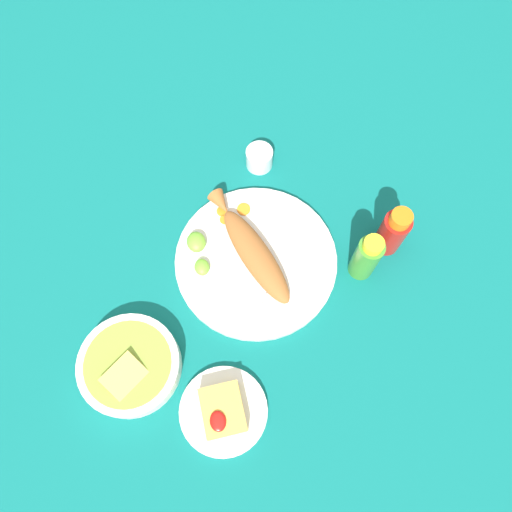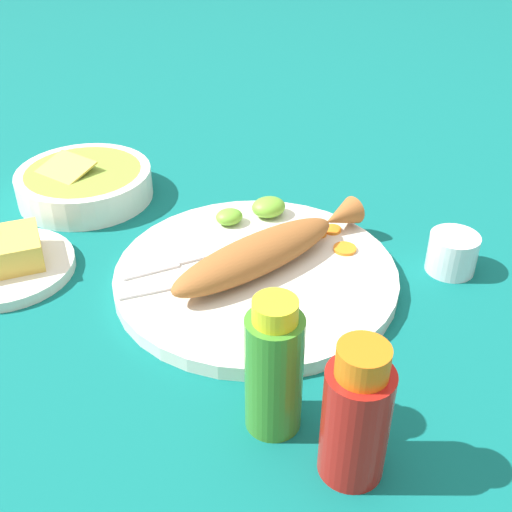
# 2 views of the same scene
# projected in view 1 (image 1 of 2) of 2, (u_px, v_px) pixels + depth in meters

# --- Properties ---
(ground_plane) EXTENTS (4.00, 4.00, 0.00)m
(ground_plane) POSITION_uv_depth(u_px,v_px,m) (256.00, 262.00, 1.08)
(ground_plane) COLOR #0C605B
(main_plate) EXTENTS (0.35, 0.35, 0.02)m
(main_plate) POSITION_uv_depth(u_px,v_px,m) (256.00, 261.00, 1.07)
(main_plate) COLOR silver
(main_plate) RESTS_ON ground_plane
(fried_fish) EXTENTS (0.29, 0.14, 0.04)m
(fried_fish) POSITION_uv_depth(u_px,v_px,m) (252.00, 250.00, 1.05)
(fried_fish) COLOR #935628
(fried_fish) RESTS_ON main_plate
(fork_near) EXTENTS (0.19, 0.02, 0.00)m
(fork_near) POSITION_uv_depth(u_px,v_px,m) (264.00, 298.00, 1.03)
(fork_near) COLOR silver
(fork_near) RESTS_ON main_plate
(fork_far) EXTENTS (0.19, 0.03, 0.00)m
(fork_far) POSITION_uv_depth(u_px,v_px,m) (242.00, 298.00, 1.03)
(fork_far) COLOR silver
(fork_far) RESTS_ON main_plate
(carrot_slice_near) EXTENTS (0.03, 0.03, 0.00)m
(carrot_slice_near) POSITION_uv_depth(u_px,v_px,m) (243.00, 209.00, 1.10)
(carrot_slice_near) COLOR orange
(carrot_slice_near) RESTS_ON main_plate
(carrot_slice_mid) EXTENTS (0.02, 0.02, 0.00)m
(carrot_slice_mid) POSITION_uv_depth(u_px,v_px,m) (222.00, 211.00, 1.10)
(carrot_slice_mid) COLOR orange
(carrot_slice_mid) RESTS_ON main_plate
(carrot_slice_far) EXTENTS (0.02, 0.02, 0.00)m
(carrot_slice_far) POSITION_uv_depth(u_px,v_px,m) (225.00, 220.00, 1.09)
(carrot_slice_far) COLOR orange
(carrot_slice_far) RESTS_ON main_plate
(lime_wedge_main) EXTENTS (0.05, 0.04, 0.03)m
(lime_wedge_main) POSITION_uv_depth(u_px,v_px,m) (196.00, 242.00, 1.06)
(lime_wedge_main) COLOR #6BB233
(lime_wedge_main) RESTS_ON main_plate
(lime_wedge_side) EXTENTS (0.04, 0.03, 0.02)m
(lime_wedge_side) POSITION_uv_depth(u_px,v_px,m) (202.00, 267.00, 1.05)
(lime_wedge_side) COLOR #6BB233
(lime_wedge_side) RESTS_ON main_plate
(hot_sauce_bottle_red) EXTENTS (0.06, 0.06, 0.14)m
(hot_sauce_bottle_red) POSITION_uv_depth(u_px,v_px,m) (393.00, 231.00, 1.04)
(hot_sauce_bottle_red) COLOR #B21914
(hot_sauce_bottle_red) RESTS_ON ground_plane
(hot_sauce_bottle_green) EXTENTS (0.05, 0.05, 0.14)m
(hot_sauce_bottle_green) POSITION_uv_depth(u_px,v_px,m) (366.00, 257.00, 1.01)
(hot_sauce_bottle_green) COLOR #3D8428
(hot_sauce_bottle_green) RESTS_ON ground_plane
(salt_cup) EXTENTS (0.06, 0.06, 0.05)m
(salt_cup) POSITION_uv_depth(u_px,v_px,m) (259.00, 159.00, 1.15)
(salt_cup) COLOR silver
(salt_cup) RESTS_ON ground_plane
(side_plate_fries) EXTENTS (0.17, 0.17, 0.01)m
(side_plate_fries) POSITION_uv_depth(u_px,v_px,m) (224.00, 411.00, 0.96)
(side_plate_fries) COLOR silver
(side_plate_fries) RESTS_ON ground_plane
(fries_pile) EXTENTS (0.09, 0.08, 0.04)m
(fries_pile) POSITION_uv_depth(u_px,v_px,m) (223.00, 411.00, 0.94)
(fries_pile) COLOR gold
(fries_pile) RESTS_ON side_plate_fries
(guacamole_bowl) EXTENTS (0.20, 0.20, 0.06)m
(guacamole_bowl) POSITION_uv_depth(u_px,v_px,m) (130.00, 365.00, 0.97)
(guacamole_bowl) COLOR white
(guacamole_bowl) RESTS_ON ground_plane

